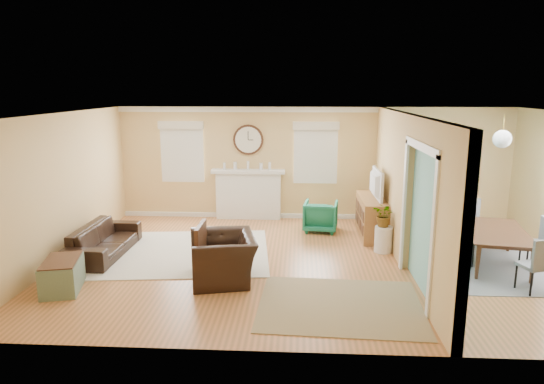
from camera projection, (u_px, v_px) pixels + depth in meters
The scene contains 27 objects.
floor at pixel (316, 262), 8.56m from camera, with size 9.00×9.00×0.00m, color #9A6336.
wall_back at pixel (313, 164), 11.22m from camera, with size 9.00×0.02×2.60m, color #E0B56C.
wall_front at pixel (327, 247), 5.36m from camera, with size 9.00×0.02×2.60m, color #E0B56C.
wall_left at pixel (62, 188), 8.54m from camera, with size 0.02×6.00×2.60m, color #E0B56C.
ceiling at pixel (319, 114), 8.01m from camera, with size 9.00×6.00×0.02m, color white.
partition at pixel (404, 185), 8.47m from camera, with size 0.17×6.00×2.60m.
fireplace at pixel (248, 194), 11.33m from camera, with size 1.70×0.30×1.17m.
wall_clock at pixel (248, 140), 11.15m from camera, with size 0.70×0.07×0.70m.
window_left at pixel (182, 148), 11.27m from camera, with size 1.05×0.13×1.42m.
window_right at pixel (316, 149), 11.09m from camera, with size 1.05×0.13×1.42m.
pendant at pixel (502, 139), 7.93m from camera, with size 0.30×0.30×0.55m.
rug_cream at pixel (186, 252), 9.07m from camera, with size 3.04×2.64×0.02m, color beige.
rug_jute at pixel (340, 305), 6.87m from camera, with size 2.29×1.87×0.01m, color #9C875E.
rug_grey at pixel (495, 264), 8.46m from camera, with size 2.19×2.73×0.01m, color slate.
sofa at pixel (104, 240), 8.90m from camera, with size 1.94×0.76×0.57m, color black.
eames_chair at pixel (223, 258), 7.72m from camera, with size 1.14×0.99×0.74m, color black.
green_chair at pixel (321, 216), 10.40m from camera, with size 0.69×0.71×0.65m, color #15644A.
trunk at pixel (62, 275), 7.35m from camera, with size 0.69×0.93×0.48m.
credenza at pixel (372, 217), 10.07m from camera, with size 0.51×1.51×0.80m.
tv at pixel (372, 184), 9.92m from camera, with size 1.03×0.14×0.60m, color black.
garden_stool at pixel (383, 239), 9.06m from camera, with size 0.33×0.33×0.49m, color white.
potted_plant at pixel (385, 215), 8.96m from camera, with size 0.41×0.35×0.45m, color #337F33.
dining_table at pixel (497, 248), 8.39m from camera, with size 1.76×0.98×0.62m, color #492B1C.
dining_chair_n at pixel (472, 219), 9.44m from camera, with size 0.40×0.40×0.89m.
dining_chair_s at pixel (534, 260), 7.24m from camera, with size 0.48×0.48×0.87m.
dining_chair_w at pixel (464, 232), 8.41m from camera, with size 0.55×0.55×0.98m.
dining_chair_e at pixel (535, 238), 8.31m from camera, with size 0.40×0.40×0.86m.
Camera 1 is at (-0.32, -8.14, 3.02)m, focal length 32.00 mm.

